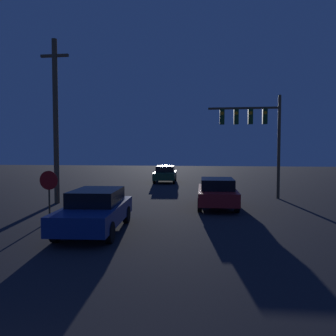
{
  "coord_description": "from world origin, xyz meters",
  "views": [
    {
      "loc": [
        1.97,
        -1.44,
        2.87
      ],
      "look_at": [
        0.0,
        14.2,
        2.03
      ],
      "focal_mm": 35.0,
      "sensor_mm": 36.0,
      "label": 1
    }
  ],
  "objects_px": {
    "car_far": "(165,174)",
    "stop_sign": "(49,186)",
    "car_near": "(96,210)",
    "traffic_signal_mast": "(256,127)",
    "car_mid": "(217,192)",
    "utility_pole": "(56,119)"
  },
  "relations": [
    {
      "from": "traffic_signal_mast",
      "to": "stop_sign",
      "type": "xyz_separation_m",
      "value": [
        -9.22,
        -7.72,
        -2.86
      ]
    },
    {
      "from": "car_mid",
      "to": "stop_sign",
      "type": "relative_size",
      "value": 2.24
    },
    {
      "from": "stop_sign",
      "to": "car_near",
      "type": "bearing_deg",
      "value": -28.52
    },
    {
      "from": "car_near",
      "to": "utility_pole",
      "type": "bearing_deg",
      "value": -57.44
    },
    {
      "from": "car_near",
      "to": "car_far",
      "type": "relative_size",
      "value": 1.0
    },
    {
      "from": "car_far",
      "to": "traffic_signal_mast",
      "type": "height_order",
      "value": "traffic_signal_mast"
    },
    {
      "from": "car_near",
      "to": "car_mid",
      "type": "relative_size",
      "value": 1.02
    },
    {
      "from": "traffic_signal_mast",
      "to": "stop_sign",
      "type": "height_order",
      "value": "traffic_signal_mast"
    },
    {
      "from": "car_near",
      "to": "car_mid",
      "type": "height_order",
      "value": "same"
    },
    {
      "from": "car_far",
      "to": "traffic_signal_mast",
      "type": "bearing_deg",
      "value": 122.44
    },
    {
      "from": "car_near",
      "to": "car_mid",
      "type": "bearing_deg",
      "value": -132.46
    },
    {
      "from": "traffic_signal_mast",
      "to": "stop_sign",
      "type": "distance_m",
      "value": 12.36
    },
    {
      "from": "car_mid",
      "to": "car_far",
      "type": "distance_m",
      "value": 13.52
    },
    {
      "from": "car_near",
      "to": "traffic_signal_mast",
      "type": "bearing_deg",
      "value": -130.85
    },
    {
      "from": "stop_sign",
      "to": "car_mid",
      "type": "bearing_deg",
      "value": 31.73
    },
    {
      "from": "stop_sign",
      "to": "utility_pole",
      "type": "bearing_deg",
      "value": 112.37
    },
    {
      "from": "car_far",
      "to": "utility_pole",
      "type": "xyz_separation_m",
      "value": [
        -4.28,
        -12.6,
        3.79
      ]
    },
    {
      "from": "car_mid",
      "to": "stop_sign",
      "type": "distance_m",
      "value": 8.07
    },
    {
      "from": "car_mid",
      "to": "car_far",
      "type": "height_order",
      "value": "same"
    },
    {
      "from": "car_far",
      "to": "stop_sign",
      "type": "distance_m",
      "value": 17.21
    },
    {
      "from": "car_far",
      "to": "car_near",
      "type": "bearing_deg",
      "value": 86.32
    },
    {
      "from": "car_near",
      "to": "traffic_signal_mast",
      "type": "relative_size",
      "value": 0.76
    }
  ]
}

